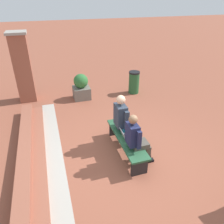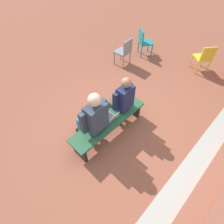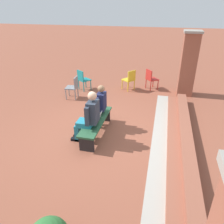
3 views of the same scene
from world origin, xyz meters
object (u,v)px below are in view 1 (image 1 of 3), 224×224
at_px(laptop, 126,135).
at_px(planter, 81,87).
at_px(person_adult, 125,119).
at_px(person_student, 136,138).
at_px(bench, 126,140).
at_px(litter_bin, 134,82).

distance_m(laptop, planter, 3.49).
bearing_deg(person_adult, laptop, 166.77).
height_order(person_student, person_adult, person_adult).
height_order(bench, laptop, laptop).
distance_m(person_student, litter_bin, 4.07).
xyz_separation_m(planter, litter_bin, (-0.11, -2.05, -0.00)).
bearing_deg(planter, person_student, -172.18).
height_order(person_student, laptop, person_student).
relative_size(person_student, laptop, 4.03).
bearing_deg(planter, bench, -172.28).
height_order(person_student, planter, person_student).
relative_size(bench, planter, 1.91).
height_order(planter, litter_bin, planter).
relative_size(laptop, planter, 0.34).
xyz_separation_m(bench, laptop, (-0.01, 0.01, 0.15)).
distance_m(person_student, planter, 3.92).
bearing_deg(person_adult, litter_bin, -26.70).
distance_m(person_student, laptop, 0.47).
bearing_deg(bench, person_adult, -11.52).
bearing_deg(bench, planter, 7.72).
bearing_deg(person_student, person_adult, -0.48).
bearing_deg(person_adult, planter, 9.85).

